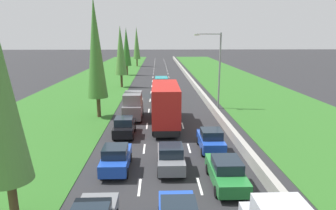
{
  "coord_description": "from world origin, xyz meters",
  "views": [
    {
      "loc": [
        -0.63,
        -0.45,
        8.47
      ],
      "look_at": [
        0.45,
        31.0,
        1.17
      ],
      "focal_mm": 31.28,
      "sensor_mm": 36.0,
      "label": 1
    }
  ],
  "objects_px": {
    "orange_sedan_centre_lane": "(161,99)",
    "grey_van_left_lane": "(133,106)",
    "black_hatchback_left_lane": "(124,127)",
    "green_sedan_right_lane": "(226,172)",
    "poplar_tree_third": "(121,51)",
    "street_light_mast": "(217,65)",
    "poplar_tree_fourth": "(126,47)",
    "blue_hatchback_right_lane": "(211,140)",
    "teal_van_centre_lane": "(161,87)",
    "poplar_tree_second": "(96,49)",
    "blue_hatchback_left_lane": "(116,158)",
    "red_box_truck_centre_lane": "(165,104)",
    "poplar_tree_fifth": "(137,43)",
    "grey_hatchback_centre_lane": "(171,157)"
  },
  "relations": [
    {
      "from": "blue_hatchback_left_lane",
      "to": "black_hatchback_left_lane",
      "type": "height_order",
      "value": "same"
    },
    {
      "from": "poplar_tree_second",
      "to": "teal_van_centre_lane",
      "type": "bearing_deg",
      "value": 58.74
    },
    {
      "from": "blue_hatchback_right_lane",
      "to": "red_box_truck_centre_lane",
      "type": "bearing_deg",
      "value": 116.68
    },
    {
      "from": "blue_hatchback_left_lane",
      "to": "poplar_tree_second",
      "type": "relative_size",
      "value": 0.31
    },
    {
      "from": "grey_van_left_lane",
      "to": "orange_sedan_centre_lane",
      "type": "bearing_deg",
      "value": 63.31
    },
    {
      "from": "poplar_tree_third",
      "to": "street_light_mast",
      "type": "distance_m",
      "value": 20.72
    },
    {
      "from": "red_box_truck_centre_lane",
      "to": "poplar_tree_fifth",
      "type": "relative_size",
      "value": 0.81
    },
    {
      "from": "blue_hatchback_right_lane",
      "to": "poplar_tree_fourth",
      "type": "bearing_deg",
      "value": 103.48
    },
    {
      "from": "red_box_truck_centre_lane",
      "to": "orange_sedan_centre_lane",
      "type": "distance_m",
      "value": 8.9
    },
    {
      "from": "teal_van_centre_lane",
      "to": "grey_hatchback_centre_lane",
      "type": "bearing_deg",
      "value": -89.31
    },
    {
      "from": "black_hatchback_left_lane",
      "to": "teal_van_centre_lane",
      "type": "height_order",
      "value": "teal_van_centre_lane"
    },
    {
      "from": "poplar_tree_fourth",
      "to": "street_light_mast",
      "type": "xyz_separation_m",
      "value": [
        14.0,
        -32.41,
        -1.13
      ]
    },
    {
      "from": "grey_hatchback_centre_lane",
      "to": "poplar_tree_fifth",
      "type": "distance_m",
      "value": 70.81
    },
    {
      "from": "orange_sedan_centre_lane",
      "to": "poplar_tree_fourth",
      "type": "distance_m",
      "value": 31.92
    },
    {
      "from": "poplar_tree_fourth",
      "to": "blue_hatchback_right_lane",
      "type": "bearing_deg",
      "value": -76.52
    },
    {
      "from": "poplar_tree_fourth",
      "to": "grey_van_left_lane",
      "type": "bearing_deg",
      "value": -83.21
    },
    {
      "from": "blue_hatchback_left_lane",
      "to": "street_light_mast",
      "type": "distance_m",
      "value": 19.88
    },
    {
      "from": "blue_hatchback_right_lane",
      "to": "poplar_tree_second",
      "type": "xyz_separation_m",
      "value": [
        -10.41,
        9.93,
        6.48
      ]
    },
    {
      "from": "orange_sedan_centre_lane",
      "to": "teal_van_centre_lane",
      "type": "bearing_deg",
      "value": 89.36
    },
    {
      "from": "street_light_mast",
      "to": "orange_sedan_centre_lane",
      "type": "bearing_deg",
      "value": 164.1
    },
    {
      "from": "blue_hatchback_left_lane",
      "to": "grey_van_left_lane",
      "type": "xyz_separation_m",
      "value": [
        0.1,
        12.51,
        0.56
      ]
    },
    {
      "from": "green_sedan_right_lane",
      "to": "poplar_tree_second",
      "type": "xyz_separation_m",
      "value": [
        -10.36,
        15.34,
        6.5
      ]
    },
    {
      "from": "grey_hatchback_centre_lane",
      "to": "orange_sedan_centre_lane",
      "type": "bearing_deg",
      "value": 91.12
    },
    {
      "from": "blue_hatchback_right_lane",
      "to": "poplar_tree_fifth",
      "type": "relative_size",
      "value": 0.34
    },
    {
      "from": "orange_sedan_centre_lane",
      "to": "teal_van_centre_lane",
      "type": "xyz_separation_m",
      "value": [
        0.07,
        5.94,
        0.59
      ]
    },
    {
      "from": "red_box_truck_centre_lane",
      "to": "poplar_tree_fourth",
      "type": "relative_size",
      "value": 0.88
    },
    {
      "from": "black_hatchback_left_lane",
      "to": "green_sedan_right_lane",
      "type": "bearing_deg",
      "value": -52.48
    },
    {
      "from": "grey_hatchback_centre_lane",
      "to": "grey_van_left_lane",
      "type": "xyz_separation_m",
      "value": [
        -3.44,
        12.47,
        0.56
      ]
    },
    {
      "from": "poplar_tree_second",
      "to": "poplar_tree_fifth",
      "type": "relative_size",
      "value": 1.09
    },
    {
      "from": "teal_van_centre_lane",
      "to": "street_light_mast",
      "type": "height_order",
      "value": "street_light_mast"
    },
    {
      "from": "blue_hatchback_right_lane",
      "to": "teal_van_centre_lane",
      "type": "bearing_deg",
      "value": 99.3
    },
    {
      "from": "blue_hatchback_right_lane",
      "to": "poplar_tree_fourth",
      "type": "relative_size",
      "value": 0.37
    },
    {
      "from": "orange_sedan_centre_lane",
      "to": "grey_van_left_lane",
      "type": "xyz_separation_m",
      "value": [
        -3.08,
        -6.13,
        0.59
      ]
    },
    {
      "from": "blue_hatchback_left_lane",
      "to": "street_light_mast",
      "type": "height_order",
      "value": "street_light_mast"
    },
    {
      "from": "blue_hatchback_left_lane",
      "to": "poplar_tree_third",
      "type": "distance_m",
      "value": 33.28
    },
    {
      "from": "teal_van_centre_lane",
      "to": "poplar_tree_fifth",
      "type": "height_order",
      "value": "poplar_tree_fifth"
    },
    {
      "from": "grey_hatchback_centre_lane",
      "to": "green_sedan_right_lane",
      "type": "bearing_deg",
      "value": -34.74
    },
    {
      "from": "blue_hatchback_left_lane",
      "to": "poplar_tree_second",
      "type": "xyz_separation_m",
      "value": [
        -3.67,
        13.19,
        6.48
      ]
    },
    {
      "from": "green_sedan_right_lane",
      "to": "grey_van_left_lane",
      "type": "distance_m",
      "value": 16.08
    },
    {
      "from": "green_sedan_right_lane",
      "to": "black_hatchback_left_lane",
      "type": "distance_m",
      "value": 11.34
    },
    {
      "from": "black_hatchback_left_lane",
      "to": "street_light_mast",
      "type": "height_order",
      "value": "street_light_mast"
    },
    {
      "from": "blue_hatchback_right_lane",
      "to": "red_box_truck_centre_lane",
      "type": "relative_size",
      "value": 0.41
    },
    {
      "from": "blue_hatchback_right_lane",
      "to": "green_sedan_right_lane",
      "type": "bearing_deg",
      "value": -90.51
    },
    {
      "from": "green_sedan_right_lane",
      "to": "poplar_tree_third",
      "type": "distance_m",
      "value": 36.67
    },
    {
      "from": "blue_hatchback_right_lane",
      "to": "blue_hatchback_left_lane",
      "type": "distance_m",
      "value": 7.48
    },
    {
      "from": "grey_van_left_lane",
      "to": "poplar_tree_second",
      "type": "relative_size",
      "value": 0.39
    },
    {
      "from": "poplar_tree_third",
      "to": "poplar_tree_fifth",
      "type": "xyz_separation_m",
      "value": [
        0.08,
        37.6,
        0.55
      ]
    },
    {
      "from": "grey_hatchback_centre_lane",
      "to": "poplar_tree_third",
      "type": "height_order",
      "value": "poplar_tree_third"
    },
    {
      "from": "blue_hatchback_left_lane",
      "to": "grey_hatchback_centre_lane",
      "type": "bearing_deg",
      "value": 0.55
    },
    {
      "from": "orange_sedan_centre_lane",
      "to": "poplar_tree_third",
      "type": "relative_size",
      "value": 0.43
    }
  ]
}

